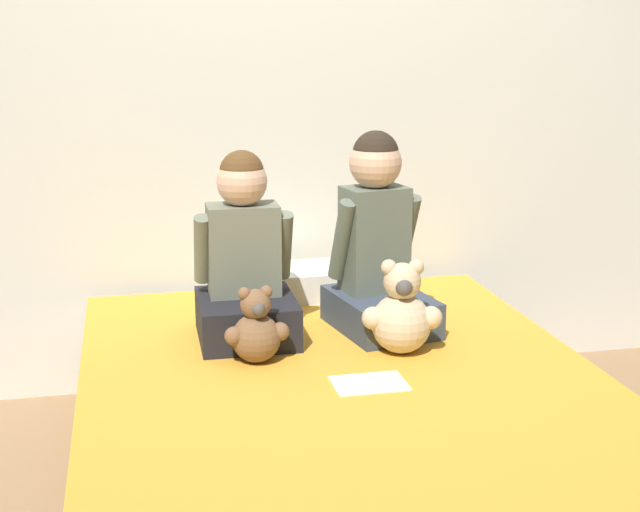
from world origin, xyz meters
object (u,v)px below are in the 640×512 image
Objects in this scene: child_on_right at (377,246)px; sign_card at (369,383)px; bed at (342,438)px; child_on_left at (244,265)px; teddy_bear_held_by_right_child at (401,314)px; pillow_at_headboard at (292,282)px; teddy_bear_held_by_left_child at (256,330)px.

child_on_right is 3.18× the size of sign_card.
bed is at bearing 117.79° from sign_card.
child_on_left reaches higher than teddy_bear_held_by_right_child.
sign_card is at bearing -118.50° from child_on_right.
child_on_left reaches higher than pillow_at_headboard.
teddy_bear_held_by_right_child is (0.46, -0.26, -0.12)m from child_on_left.
teddy_bear_held_by_right_child is 0.71m from pillow_at_headboard.
teddy_bear_held_by_right_child is at bearing -99.28° from child_on_right.
child_on_right is 0.31m from teddy_bear_held_by_right_child.
teddy_bear_held_by_right_child is at bearing -71.76° from pillow_at_headboard.
sign_card reaches higher than bed.
child_on_right is at bearing 61.41° from bed.
pillow_at_headboard is (0.00, 0.80, 0.27)m from bed.
child_on_left is 2.04× the size of teddy_bear_held_by_right_child.
sign_card is (0.29, -0.49, -0.24)m from child_on_left.
pillow_at_headboard is (-0.21, 0.41, -0.23)m from child_on_right.
teddy_bear_held_by_right_child is 0.68× the size of pillow_at_headboard.
child_on_right is at bearing 24.90° from teddy_bear_held_by_left_child.
bed is 0.42m from teddy_bear_held_by_right_child.
bed is at bearing -129.18° from child_on_right.
pillow_at_headboard is at bearing 61.11° from child_on_left.
teddy_bear_held_by_right_child is at bearing 30.29° from bed.
sign_card is (-0.16, -0.50, -0.28)m from child_on_right.
bed is 0.24m from sign_card.
teddy_bear_held_by_left_child reaches higher than pillow_at_headboard.
sign_card is at bearing -62.21° from bed.
teddy_bear_held_by_left_child is 1.14× the size of sign_card.
child_on_left is 0.54m from teddy_bear_held_by_right_child.
bed is 0.42m from teddy_bear_held_by_left_child.
child_on_left is at bearing 85.81° from teddy_bear_held_by_left_child.
teddy_bear_held_by_left_child is at bearing 148.40° from bed.
child_on_left is 1.38× the size of pillow_at_headboard.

